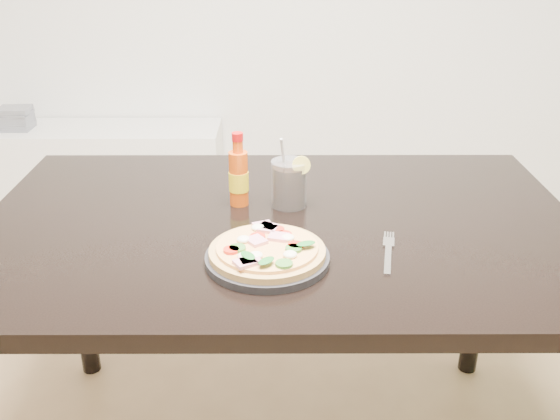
{
  "coord_description": "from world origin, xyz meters",
  "views": [
    {
      "loc": [
        0.18,
        -0.79,
        1.38
      ],
      "look_at": [
        0.19,
        0.41,
        0.83
      ],
      "focal_mm": 40.0,
      "sensor_mm": 36.0,
      "label": 1
    }
  ],
  "objects_px": {
    "cola_cup": "(289,184)",
    "dining_table": "(280,251)",
    "hot_sauce_bottle": "(239,177)",
    "plate": "(267,258)",
    "pizza": "(267,250)",
    "fork": "(388,251)",
    "media_console": "(79,177)"
  },
  "relations": [
    {
      "from": "cola_cup",
      "to": "dining_table",
      "type": "bearing_deg",
      "value": -105.12
    },
    {
      "from": "dining_table",
      "to": "hot_sauce_bottle",
      "type": "bearing_deg",
      "value": 137.84
    },
    {
      "from": "plate",
      "to": "pizza",
      "type": "height_order",
      "value": "pizza"
    },
    {
      "from": "pizza",
      "to": "fork",
      "type": "distance_m",
      "value": 0.26
    },
    {
      "from": "pizza",
      "to": "fork",
      "type": "relative_size",
      "value": 1.27
    },
    {
      "from": "hot_sauce_bottle",
      "to": "media_console",
      "type": "height_order",
      "value": "hot_sauce_bottle"
    },
    {
      "from": "dining_table",
      "to": "pizza",
      "type": "height_order",
      "value": "pizza"
    },
    {
      "from": "plate",
      "to": "cola_cup",
      "type": "bearing_deg",
      "value": 80.24
    },
    {
      "from": "plate",
      "to": "fork",
      "type": "xyz_separation_m",
      "value": [
        0.25,
        0.04,
        -0.01
      ]
    },
    {
      "from": "cola_cup",
      "to": "media_console",
      "type": "height_order",
      "value": "cola_cup"
    },
    {
      "from": "hot_sauce_bottle",
      "to": "plate",
      "type": "bearing_deg",
      "value": -75.78
    },
    {
      "from": "pizza",
      "to": "media_console",
      "type": "bearing_deg",
      "value": 118.9
    },
    {
      "from": "hot_sauce_bottle",
      "to": "cola_cup",
      "type": "height_order",
      "value": "hot_sauce_bottle"
    },
    {
      "from": "fork",
      "to": "media_console",
      "type": "distance_m",
      "value": 2.15
    },
    {
      "from": "pizza",
      "to": "hot_sauce_bottle",
      "type": "distance_m",
      "value": 0.3
    },
    {
      "from": "plate",
      "to": "pizza",
      "type": "relative_size",
      "value": 1.07
    },
    {
      "from": "pizza",
      "to": "hot_sauce_bottle",
      "type": "relative_size",
      "value": 1.3
    },
    {
      "from": "plate",
      "to": "dining_table",
      "type": "bearing_deg",
      "value": 82.54
    },
    {
      "from": "media_console",
      "to": "dining_table",
      "type": "bearing_deg",
      "value": -57.33
    },
    {
      "from": "pizza",
      "to": "plate",
      "type": "bearing_deg",
      "value": -37.37
    },
    {
      "from": "fork",
      "to": "media_console",
      "type": "xyz_separation_m",
      "value": [
        -1.22,
        1.7,
        -0.5
      ]
    },
    {
      "from": "dining_table",
      "to": "media_console",
      "type": "relative_size",
      "value": 1.0
    },
    {
      "from": "dining_table",
      "to": "hot_sauce_bottle",
      "type": "distance_m",
      "value": 0.21
    },
    {
      "from": "cola_cup",
      "to": "fork",
      "type": "xyz_separation_m",
      "value": [
        0.21,
        -0.24,
        -0.05
      ]
    },
    {
      "from": "hot_sauce_bottle",
      "to": "pizza",
      "type": "bearing_deg",
      "value": -75.87
    },
    {
      "from": "plate",
      "to": "fork",
      "type": "bearing_deg",
      "value": 8.97
    },
    {
      "from": "plate",
      "to": "hot_sauce_bottle",
      "type": "relative_size",
      "value": 1.39
    },
    {
      "from": "hot_sauce_bottle",
      "to": "media_console",
      "type": "relative_size",
      "value": 0.13
    },
    {
      "from": "dining_table",
      "to": "fork",
      "type": "distance_m",
      "value": 0.29
    },
    {
      "from": "pizza",
      "to": "hot_sauce_bottle",
      "type": "bearing_deg",
      "value": 104.13
    },
    {
      "from": "plate",
      "to": "fork",
      "type": "height_order",
      "value": "plate"
    },
    {
      "from": "pizza",
      "to": "hot_sauce_bottle",
      "type": "height_order",
      "value": "hot_sauce_bottle"
    }
  ]
}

